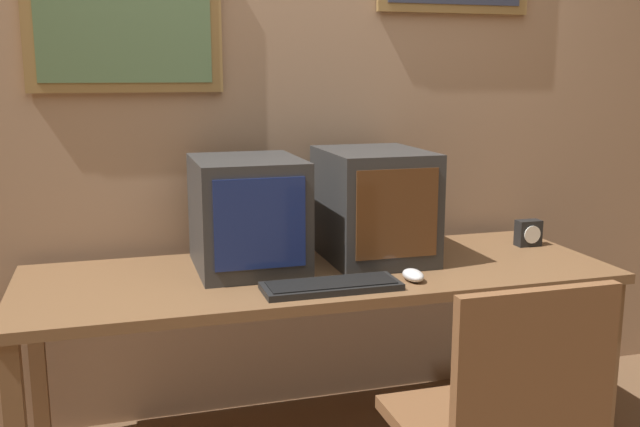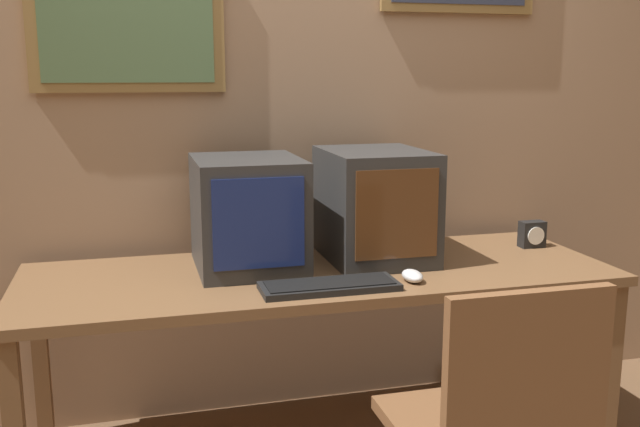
{
  "view_description": "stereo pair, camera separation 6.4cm",
  "coord_description": "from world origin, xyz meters",
  "px_view_note": "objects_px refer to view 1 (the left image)",
  "views": [
    {
      "loc": [
        -0.7,
        -1.45,
        1.41
      ],
      "look_at": [
        0.0,
        0.94,
        0.92
      ],
      "focal_mm": 40.0,
      "sensor_mm": 36.0,
      "label": 1
    },
    {
      "loc": [
        -0.64,
        -1.46,
        1.41
      ],
      "look_at": [
        0.0,
        0.94,
        0.92
      ],
      "focal_mm": 40.0,
      "sensor_mm": 36.0,
      "label": 2
    }
  ],
  "objects_px": {
    "monitor_right": "(374,205)",
    "desk_clock": "(528,233)",
    "keyboard_main": "(331,286)",
    "mouse_near_keyboard": "(413,275)",
    "monitor_left": "(248,214)"
  },
  "relations": [
    {
      "from": "keyboard_main",
      "to": "desk_clock",
      "type": "relative_size",
      "value": 4.26
    },
    {
      "from": "monitor_left",
      "to": "mouse_near_keyboard",
      "type": "distance_m",
      "value": 0.63
    },
    {
      "from": "keyboard_main",
      "to": "monitor_left",
      "type": "bearing_deg",
      "value": 121.55
    },
    {
      "from": "desk_clock",
      "to": "mouse_near_keyboard",
      "type": "bearing_deg",
      "value": -153.36
    },
    {
      "from": "monitor_left",
      "to": "monitor_right",
      "type": "relative_size",
      "value": 0.96
    },
    {
      "from": "keyboard_main",
      "to": "desk_clock",
      "type": "height_order",
      "value": "desk_clock"
    },
    {
      "from": "monitor_right",
      "to": "desk_clock",
      "type": "relative_size",
      "value": 4.43
    },
    {
      "from": "monitor_right",
      "to": "desk_clock",
      "type": "xyz_separation_m",
      "value": [
        0.68,
        -0.0,
        -0.15
      ]
    },
    {
      "from": "monitor_left",
      "to": "desk_clock",
      "type": "xyz_separation_m",
      "value": [
        1.17,
        0.0,
        -0.15
      ]
    },
    {
      "from": "keyboard_main",
      "to": "desk_clock",
      "type": "distance_m",
      "value": 1.02
    },
    {
      "from": "mouse_near_keyboard",
      "to": "monitor_right",
      "type": "bearing_deg",
      "value": 93.77
    },
    {
      "from": "keyboard_main",
      "to": "mouse_near_keyboard",
      "type": "bearing_deg",
      "value": 2.83
    },
    {
      "from": "keyboard_main",
      "to": "monitor_right",
      "type": "bearing_deg",
      "value": 51.41
    },
    {
      "from": "monitor_left",
      "to": "desk_clock",
      "type": "relative_size",
      "value": 4.27
    },
    {
      "from": "keyboard_main",
      "to": "mouse_near_keyboard",
      "type": "height_order",
      "value": "mouse_near_keyboard"
    }
  ]
}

